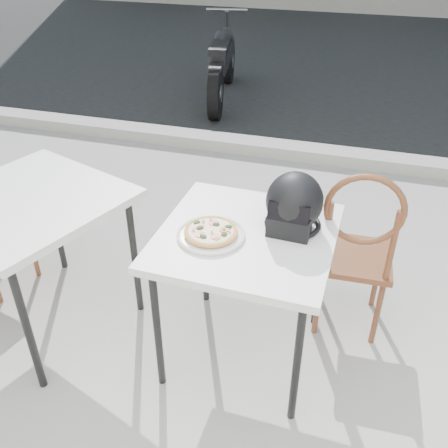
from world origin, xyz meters
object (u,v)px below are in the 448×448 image
(plate, at_px, (211,235))
(cafe_table_side, at_px, (29,211))
(motorcycle, at_px, (222,64))
(helmet, at_px, (294,205))
(pizza, at_px, (211,231))
(cafe_chair_main, at_px, (357,245))
(cafe_table_main, at_px, (246,246))

(plate, xyz_separation_m, cafe_table_side, (-1.01, 0.00, -0.04))
(motorcycle, bearing_deg, helmet, -78.97)
(pizza, height_order, cafe_chair_main, cafe_chair_main)
(cafe_table_side, bearing_deg, plate, -0.20)
(cafe_table_side, distance_m, motorcycle, 4.20)
(cafe_chair_main, relative_size, cafe_table_side, 0.95)
(cafe_table_main, xyz_separation_m, cafe_chair_main, (0.53, 0.35, -0.13))
(helmet, bearing_deg, pizza, -148.42)
(plate, relative_size, motorcycle, 0.17)
(helmet, relative_size, motorcycle, 0.15)
(cafe_table_side, bearing_deg, helmet, 7.89)
(cafe_table_main, height_order, cafe_table_side, cafe_table_side)
(plate, bearing_deg, cafe_chair_main, 31.97)
(helmet, bearing_deg, cafe_table_side, -169.02)
(cafe_table_main, height_order, motorcycle, motorcycle)
(helmet, relative_size, cafe_chair_main, 0.28)
(helmet, distance_m, motorcycle, 4.31)
(plate, distance_m, pizza, 0.02)
(cafe_table_main, bearing_deg, cafe_table_side, -176.55)
(cafe_chair_main, bearing_deg, cafe_table_side, 11.64)
(plate, bearing_deg, pizza, 82.84)
(plate, xyz_separation_m, motorcycle, (-1.20, 4.18, -0.36))
(cafe_table_side, bearing_deg, cafe_table_main, 3.45)
(cafe_table_main, xyz_separation_m, cafe_table_side, (-1.17, -0.07, 0.04))
(plate, height_order, cafe_chair_main, cafe_chair_main)
(motorcycle, bearing_deg, cafe_table_main, -82.01)
(pizza, relative_size, helmet, 0.98)
(cafe_chair_main, relative_size, motorcycle, 0.53)
(cafe_table_main, relative_size, cafe_table_side, 0.76)
(plate, bearing_deg, cafe_table_main, 25.35)
(plate, relative_size, pizza, 1.14)
(pizza, bearing_deg, motorcycle, 105.96)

